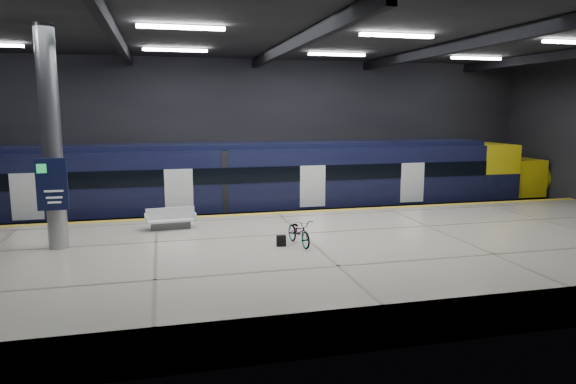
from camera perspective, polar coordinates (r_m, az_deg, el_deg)
name	(u,v)px	position (r m, az deg, el deg)	size (l,w,h in m)	color
ground	(294,256)	(19.55, 0.64, -7.07)	(30.00, 30.00, 0.00)	black
room_shell	(294,102)	(18.78, 0.66, 9.94)	(30.10, 16.10, 8.05)	black
platform	(313,260)	(17.08, 2.76, -7.56)	(30.00, 11.00, 1.10)	beige
safety_strip	(278,213)	(21.88, -1.17, -2.34)	(30.00, 0.40, 0.01)	yellow
rails	(265,223)	(24.73, -2.57, -3.45)	(30.00, 1.52, 0.16)	gray
train	(280,182)	(24.53, -0.88, 1.15)	(29.40, 2.84, 3.79)	black
bench	(171,221)	(19.45, -12.91, -3.19)	(1.88, 0.91, 0.80)	#595B60
bicycle	(299,232)	(16.70, 1.24, -4.44)	(0.58, 1.66, 0.87)	#99999E
pannier_bag	(281,241)	(16.62, -0.77, -5.43)	(0.30, 0.18, 0.35)	black
info_column	(52,142)	(17.49, -24.79, 5.05)	(0.90, 0.78, 6.90)	#9EA0A5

